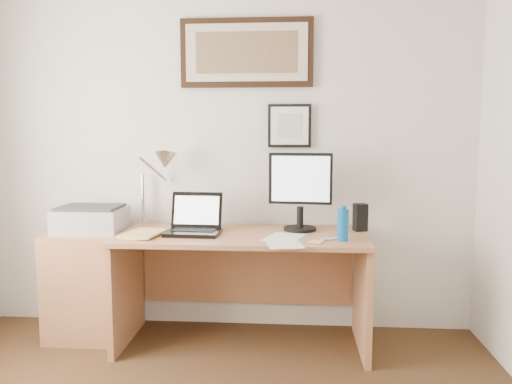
# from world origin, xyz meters

# --- Properties ---
(wall_back) EXTENTS (3.50, 0.02, 2.50)m
(wall_back) POSITION_xyz_m (0.00, 2.00, 1.25)
(wall_back) COLOR silver
(wall_back) RESTS_ON ground
(side_cabinet) EXTENTS (0.50, 0.40, 0.73)m
(side_cabinet) POSITION_xyz_m (-0.92, 1.68, 0.36)
(side_cabinet) COLOR #A16943
(side_cabinet) RESTS_ON floor
(water_bottle) EXTENTS (0.07, 0.07, 0.19)m
(water_bottle) POSITION_xyz_m (0.78, 1.47, 0.85)
(water_bottle) COLOR #0D59AC
(water_bottle) RESTS_ON desk
(bottle_cap) EXTENTS (0.03, 0.03, 0.02)m
(bottle_cap) POSITION_xyz_m (0.78, 1.47, 0.95)
(bottle_cap) COLOR #0D59AC
(bottle_cap) RESTS_ON water_bottle
(speaker) EXTENTS (0.10, 0.09, 0.18)m
(speaker) POSITION_xyz_m (0.93, 1.78, 0.84)
(speaker) COLOR black
(speaker) RESTS_ON desk
(paper_sheet_a) EXTENTS (0.25, 0.32, 0.00)m
(paper_sheet_a) POSITION_xyz_m (0.43, 1.36, 0.75)
(paper_sheet_a) COLOR white
(paper_sheet_a) RESTS_ON desk
(paper_sheet_b) EXTENTS (0.29, 0.35, 0.00)m
(paper_sheet_b) POSITION_xyz_m (0.42, 1.51, 0.75)
(paper_sheet_b) COLOR white
(paper_sheet_b) RESTS_ON desk
(sticky_pad) EXTENTS (0.10, 0.10, 0.01)m
(sticky_pad) POSITION_xyz_m (0.62, 1.39, 0.76)
(sticky_pad) COLOR #DBC168
(sticky_pad) RESTS_ON desk
(marker_pen) EXTENTS (0.14, 0.06, 0.02)m
(marker_pen) POSITION_xyz_m (0.72, 1.48, 0.76)
(marker_pen) COLOR white
(marker_pen) RESTS_ON desk
(book) EXTENTS (0.27, 0.33, 0.02)m
(book) POSITION_xyz_m (-0.58, 1.54, 0.76)
(book) COLOR #D6BB65
(book) RESTS_ON desk
(desk) EXTENTS (1.60, 0.70, 0.75)m
(desk) POSITION_xyz_m (0.15, 1.72, 0.51)
(desk) COLOR #A16943
(desk) RESTS_ON floor
(laptop) EXTENTS (0.35, 0.31, 0.26)m
(laptop) POSITION_xyz_m (-0.16, 1.63, 0.81)
(laptop) COLOR black
(laptop) RESTS_ON desk
(lcd_monitor) EXTENTS (0.42, 0.22, 0.52)m
(lcd_monitor) POSITION_xyz_m (0.53, 1.76, 1.04)
(lcd_monitor) COLOR black
(lcd_monitor) RESTS_ON desk
(printer) EXTENTS (0.44, 0.34, 0.18)m
(printer) POSITION_xyz_m (-0.89, 1.71, 0.82)
(printer) COLOR #A4A4A7
(printer) RESTS_ON side_cabinet
(desk_lamp) EXTENTS (0.29, 0.27, 0.53)m
(desk_lamp) POSITION_xyz_m (-0.41, 1.81, 1.19)
(desk_lamp) COLOR silver
(desk_lamp) RESTS_ON desk
(picture_large) EXTENTS (0.92, 0.04, 0.47)m
(picture_large) POSITION_xyz_m (0.15, 1.97, 1.95)
(picture_large) COLOR black
(picture_large) RESTS_ON wall_back
(picture_small) EXTENTS (0.30, 0.03, 0.30)m
(picture_small) POSITION_xyz_m (0.45, 1.97, 1.45)
(picture_small) COLOR black
(picture_small) RESTS_ON wall_back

